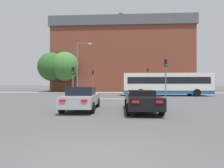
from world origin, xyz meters
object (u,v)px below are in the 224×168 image
(traffic_light_near_left, at_px, (73,77))
(street_lamp_junction, at_px, (80,63))
(bus_crossing_lead, at_px, (166,84))
(car_roadster_right, at_px, (141,100))
(traffic_light_far_left, at_px, (93,78))
(car_saloon_left, at_px, (82,98))
(traffic_light_near_right, at_px, (166,72))
(traffic_light_far_right, at_px, (148,77))
(pedestrian_waiting, at_px, (149,87))

(traffic_light_near_left, distance_m, street_lamp_junction, 4.08)
(bus_crossing_lead, relative_size, street_lamp_junction, 1.64)
(car_roadster_right, xyz_separation_m, bus_crossing_lead, (5.10, 14.33, 1.02))
(street_lamp_junction, bearing_deg, traffic_light_far_left, 89.63)
(car_saloon_left, relative_size, traffic_light_near_right, 1.01)
(traffic_light_near_right, bearing_deg, traffic_light_near_left, -178.09)
(traffic_light_far_right, bearing_deg, traffic_light_far_left, 178.22)
(traffic_light_far_right, distance_m, pedestrian_waiting, 1.99)
(traffic_light_near_right, bearing_deg, car_roadster_right, -112.02)
(car_roadster_right, distance_m, bus_crossing_lead, 15.24)
(car_roadster_right, xyz_separation_m, traffic_light_near_right, (3.80, 9.40, 2.31))
(car_roadster_right, xyz_separation_m, street_lamp_junction, (-6.82, 12.62, 3.77))
(traffic_light_near_right, distance_m, traffic_light_near_left, 10.56)
(traffic_light_far_right, distance_m, traffic_light_near_right, 13.37)
(pedestrian_waiting, bearing_deg, car_roadster_right, 161.17)
(traffic_light_far_right, height_order, pedestrian_waiting, traffic_light_far_right)
(bus_crossing_lead, bearing_deg, traffic_light_near_left, -65.96)
(traffic_light_far_left, relative_size, traffic_light_near_right, 0.97)
(car_saloon_left, xyz_separation_m, traffic_light_far_left, (-3.02, 22.66, 2.15))
(traffic_light_near_left, bearing_deg, traffic_light_near_right, 1.91)
(traffic_light_far_left, bearing_deg, traffic_light_far_right, -1.78)
(car_saloon_left, distance_m, traffic_light_far_left, 22.96)
(traffic_light_far_left, bearing_deg, traffic_light_near_left, -89.96)
(car_roadster_right, height_order, traffic_light_far_right, traffic_light_far_right)
(bus_crossing_lead, xyz_separation_m, traffic_light_far_right, (-1.29, 8.44, 1.37))
(car_saloon_left, xyz_separation_m, street_lamp_junction, (-3.09, 12.18, 3.69))
(bus_crossing_lead, bearing_deg, traffic_light_far_left, -126.50)
(car_saloon_left, height_order, traffic_light_near_left, traffic_light_near_left)
(car_saloon_left, relative_size, traffic_light_far_left, 1.04)
(car_roadster_right, distance_m, traffic_light_far_right, 23.21)
(traffic_light_far_right, distance_m, traffic_light_near_left, 17.31)
(traffic_light_far_left, height_order, pedestrian_waiting, traffic_light_far_left)
(street_lamp_junction, bearing_deg, bus_crossing_lead, 8.17)
(traffic_light_far_left, bearing_deg, car_saloon_left, -82.42)
(traffic_light_far_right, bearing_deg, pedestrian_waiting, -33.13)
(traffic_light_near_left, relative_size, pedestrian_waiting, 1.99)
(bus_crossing_lead, relative_size, traffic_light_near_right, 2.68)
(traffic_light_far_right, relative_size, traffic_light_near_left, 1.27)
(traffic_light_far_left, bearing_deg, traffic_light_near_right, -52.39)
(traffic_light_far_left, xyz_separation_m, street_lamp_junction, (-0.07, -10.48, 1.54))
(bus_crossing_lead, distance_m, traffic_light_far_left, 14.79)
(car_roadster_right, height_order, pedestrian_waiting, pedestrian_waiting)
(bus_crossing_lead, distance_m, traffic_light_near_left, 12.99)
(traffic_light_far_left, distance_m, traffic_light_near_right, 17.29)
(traffic_light_far_left, distance_m, traffic_light_near_left, 14.05)
(car_roadster_right, xyz_separation_m, traffic_light_far_right, (3.81, 22.77, 2.39))
(street_lamp_junction, bearing_deg, traffic_light_near_left, -88.76)
(traffic_light_near_right, bearing_deg, traffic_light_far_right, 89.98)
(car_roadster_right, xyz_separation_m, pedestrian_waiting, (3.92, 22.69, 0.40))
(car_saloon_left, relative_size, bus_crossing_lead, 0.38)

